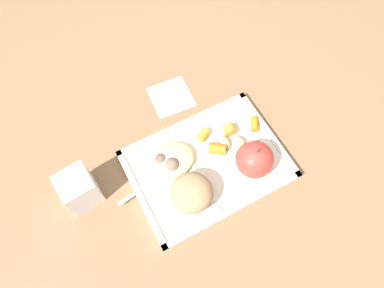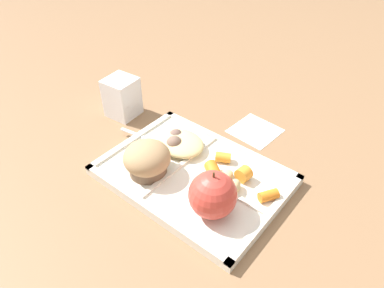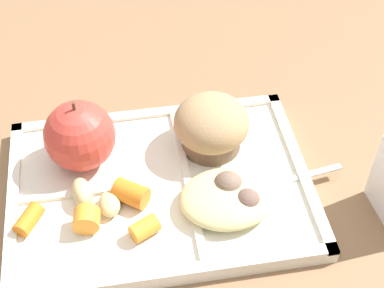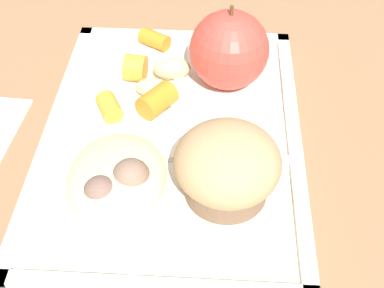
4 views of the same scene
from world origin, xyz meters
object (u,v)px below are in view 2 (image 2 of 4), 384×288
Objects in this scene: milk_carton at (122,97)px; bran_muffin at (147,160)px; plastic_fork at (156,142)px; lunch_tray at (193,176)px; green_apple at (213,195)px.

bran_muffin is at bearing 144.10° from milk_carton.
plastic_fork is at bearing -55.55° from bran_muffin.
milk_carton is at bearing -30.66° from bran_muffin.
bran_muffin is 0.09m from plastic_fork.
bran_muffin is (0.07, 0.05, 0.04)m from lunch_tray.
green_apple is 0.15m from bran_muffin.
green_apple is at bearing 159.88° from plastic_fork.
lunch_tray is 0.11m from green_apple.
lunch_tray reaches higher than plastic_fork.
bran_muffin is (0.15, -0.00, -0.01)m from green_apple.
plastic_fork is 0.16m from milk_carton.
lunch_tray is 2.16× the size of plastic_fork.
lunch_tray is at bearing -31.99° from green_apple.
plastic_fork is (0.12, -0.02, 0.01)m from lunch_tray.
lunch_tray is at bearing 160.85° from milk_carton.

